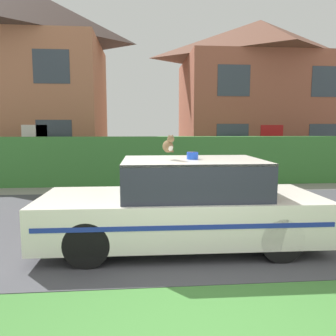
% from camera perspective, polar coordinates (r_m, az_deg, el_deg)
% --- Properties ---
extents(ground_plane, '(80.00, 80.00, 0.00)m').
position_cam_1_polar(ground_plane, '(3.65, 6.54, -26.11)').
color(ground_plane, gray).
extents(road_strip, '(28.00, 6.01, 0.01)m').
position_cam_1_polar(road_strip, '(7.19, 0.32, -9.00)').
color(road_strip, '#424247').
rests_on(road_strip, ground).
extents(lawn_verge, '(28.00, 1.56, 0.01)m').
position_cam_1_polar(lawn_verge, '(3.73, 6.20, -25.22)').
color(lawn_verge, '#3D7533').
rests_on(lawn_verge, ground).
extents(garden_hedge, '(15.48, 0.56, 1.68)m').
position_cam_1_polar(garden_hedge, '(11.45, -1.57, 1.28)').
color(garden_hedge, '#3D7F38').
rests_on(garden_hedge, ground).
extents(police_car, '(4.60, 1.81, 1.58)m').
position_cam_1_polar(police_car, '(5.51, 2.73, -6.39)').
color(police_car, black).
rests_on(police_car, road_strip).
extents(cat, '(0.23, 0.35, 0.29)m').
position_cam_1_polar(cat, '(5.24, 0.11, 3.99)').
color(cat, brown).
rests_on(cat, police_car).
extents(house_left, '(7.44, 5.50, 8.40)m').
position_cam_1_polar(house_left, '(17.09, -23.88, 14.18)').
color(house_left, '#A86B4C').
rests_on(house_left, ground).
extents(house_right, '(7.88, 5.65, 7.30)m').
position_cam_1_polar(house_right, '(17.69, 15.45, 12.41)').
color(house_right, '#93513D').
rests_on(house_right, ground).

